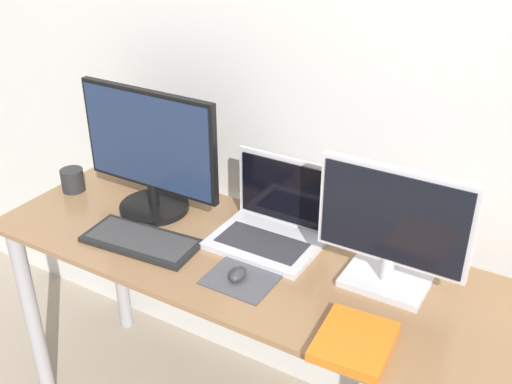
{
  "coord_description": "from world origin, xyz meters",
  "views": [
    {
      "loc": [
        0.75,
        -0.97,
        1.77
      ],
      "look_at": [
        0.0,
        0.3,
        0.97
      ],
      "focal_mm": 42.0,
      "sensor_mm": 36.0,
      "label": 1
    }
  ],
  "objects_px": {
    "keyboard": "(141,241)",
    "mug": "(73,180)",
    "book": "(354,341)",
    "monitor_right": "(392,229)",
    "laptop": "(273,221)",
    "mouse": "(238,274)",
    "monitor_left": "(150,153)"
  },
  "relations": [
    {
      "from": "book",
      "to": "monitor_left",
      "type": "bearing_deg",
      "value": 161.82
    },
    {
      "from": "book",
      "to": "mouse",
      "type": "bearing_deg",
      "value": 168.43
    },
    {
      "from": "monitor_right",
      "to": "laptop",
      "type": "xyz_separation_m",
      "value": [
        -0.38,
        0.05,
        -0.12
      ]
    },
    {
      "from": "laptop",
      "to": "book",
      "type": "height_order",
      "value": "laptop"
    },
    {
      "from": "keyboard",
      "to": "book",
      "type": "distance_m",
      "value": 0.74
    },
    {
      "from": "monitor_right",
      "to": "mug",
      "type": "bearing_deg",
      "value": -177.99
    },
    {
      "from": "monitor_left",
      "to": "laptop",
      "type": "relative_size",
      "value": 1.57
    },
    {
      "from": "monitor_right",
      "to": "mouse",
      "type": "distance_m",
      "value": 0.44
    },
    {
      "from": "laptop",
      "to": "keyboard",
      "type": "xyz_separation_m",
      "value": [
        -0.33,
        -0.23,
        -0.05
      ]
    },
    {
      "from": "laptop",
      "to": "monitor_right",
      "type": "bearing_deg",
      "value": -7.01
    },
    {
      "from": "monitor_right",
      "to": "mug",
      "type": "xyz_separation_m",
      "value": [
        -1.15,
        -0.04,
        -0.14
      ]
    },
    {
      "from": "monitor_right",
      "to": "mouse",
      "type": "bearing_deg",
      "value": -151.34
    },
    {
      "from": "monitor_right",
      "to": "laptop",
      "type": "height_order",
      "value": "monitor_right"
    },
    {
      "from": "monitor_left",
      "to": "mug",
      "type": "relative_size",
      "value": 6.25
    },
    {
      "from": "keyboard",
      "to": "mouse",
      "type": "distance_m",
      "value": 0.36
    },
    {
      "from": "monitor_right",
      "to": "book",
      "type": "relative_size",
      "value": 1.92
    },
    {
      "from": "laptop",
      "to": "mug",
      "type": "xyz_separation_m",
      "value": [
        -0.76,
        -0.09,
        -0.02
      ]
    },
    {
      "from": "laptop",
      "to": "keyboard",
      "type": "height_order",
      "value": "laptop"
    },
    {
      "from": "keyboard",
      "to": "mouse",
      "type": "height_order",
      "value": "mouse"
    },
    {
      "from": "monitor_right",
      "to": "book",
      "type": "xyz_separation_m",
      "value": [
        0.02,
        -0.27,
        -0.16
      ]
    },
    {
      "from": "monitor_left",
      "to": "mug",
      "type": "distance_m",
      "value": 0.38
    },
    {
      "from": "mug",
      "to": "monitor_left",
      "type": "bearing_deg",
      "value": 6.84
    },
    {
      "from": "monitor_right",
      "to": "laptop",
      "type": "bearing_deg",
      "value": 172.99
    },
    {
      "from": "keyboard",
      "to": "mug",
      "type": "height_order",
      "value": "mug"
    },
    {
      "from": "monitor_left",
      "to": "keyboard",
      "type": "bearing_deg",
      "value": -62.26
    },
    {
      "from": "book",
      "to": "mug",
      "type": "distance_m",
      "value": 1.19
    },
    {
      "from": "monitor_left",
      "to": "monitor_right",
      "type": "relative_size",
      "value": 1.23
    },
    {
      "from": "laptop",
      "to": "mouse",
      "type": "relative_size",
      "value": 4.94
    },
    {
      "from": "book",
      "to": "mug",
      "type": "height_order",
      "value": "mug"
    },
    {
      "from": "mouse",
      "to": "book",
      "type": "height_order",
      "value": "mouse"
    },
    {
      "from": "keyboard",
      "to": "book",
      "type": "height_order",
      "value": "book"
    },
    {
      "from": "monitor_left",
      "to": "laptop",
      "type": "xyz_separation_m",
      "value": [
        0.43,
        0.05,
        -0.15
      ]
    }
  ]
}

